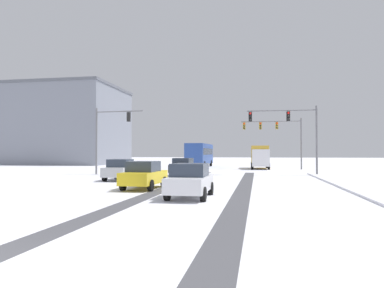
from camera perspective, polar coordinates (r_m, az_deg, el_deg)
name	(u,v)px	position (r m, az deg, el deg)	size (l,w,h in m)	color
wheel_track_left_lane	(169,187)	(22.28, -3.68, -6.84)	(0.92, 34.02, 0.01)	#4C4C51
wheel_track_right_lane	(244,188)	(21.64, 8.21, -6.99)	(0.92, 34.02, 0.01)	#4C4C51
traffic_signal_near_left	(109,130)	(35.95, -13.06, 2.22)	(4.90, 0.40, 6.50)	slate
traffic_signal_far_right	(277,131)	(47.01, 13.25, 1.98)	(7.57, 0.56, 6.50)	slate
traffic_signal_near_right	(292,126)	(35.11, 15.52, 2.83)	(6.51, 0.60, 6.50)	slate
car_black_lead	(183,167)	(33.39, -1.39, -3.62)	(2.01, 4.19, 1.62)	black
car_silver_second	(121,170)	(28.30, -11.22, -4.00)	(1.98, 4.18, 1.62)	#B7BABF
car_yellow_cab_third	(144,175)	(21.38, -7.60, -4.87)	(1.91, 4.14, 1.62)	yellow
car_white_fourth	(190,180)	(17.07, -0.29, -5.78)	(1.84, 4.10, 1.62)	silver
bus_oncoming	(200,153)	(52.89, 1.26, -1.51)	(2.68, 11.00, 3.38)	#284793
box_truck_delivery	(260,156)	(48.08, 10.70, -1.93)	(2.45, 7.45, 3.02)	silver
office_building_far_left_block	(69,126)	(71.50, -18.93, 2.79)	(19.05, 16.99, 14.40)	gray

